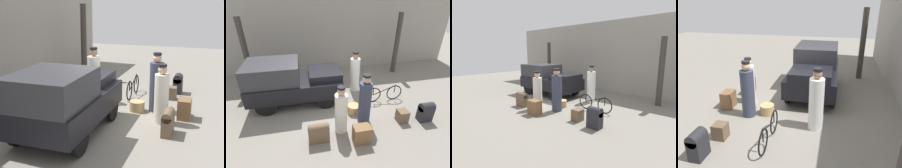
{
  "view_description": "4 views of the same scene",
  "coord_description": "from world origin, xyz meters",
  "views": [
    {
      "loc": [
        -8.44,
        -2.72,
        3.43
      ],
      "look_at": [
        0.2,
        0.2,
        0.95
      ],
      "focal_mm": 50.0,
      "sensor_mm": 36.0,
      "label": 1
    },
    {
      "loc": [
        -1.05,
        -5.73,
        4.24
      ],
      "look_at": [
        0.2,
        0.2,
        0.95
      ],
      "focal_mm": 28.0,
      "sensor_mm": 36.0,
      "label": 2
    },
    {
      "loc": [
        6.06,
        -6.32,
        2.55
      ],
      "look_at": [
        0.2,
        0.2,
        0.95
      ],
      "focal_mm": 28.0,
      "sensor_mm": 36.0,
      "label": 3
    },
    {
      "loc": [
        6.85,
        1.65,
        3.67
      ],
      "look_at": [
        0.2,
        0.2,
        0.95
      ],
      "focal_mm": 35.0,
      "sensor_mm": 36.0,
      "label": 4
    }
  ],
  "objects": [
    {
      "name": "ground_plane",
      "position": [
        0.0,
        0.0,
        0.0
      ],
      "size": [
        30.0,
        30.0,
        0.0
      ],
      "primitive_type": "plane",
      "color": "gray"
    },
    {
      "name": "wicker_basket",
      "position": [
        0.67,
        -0.48,
        0.16
      ],
      "size": [
        0.47,
        0.47,
        0.32
      ],
      "color": "tan",
      "rests_on": "ground"
    },
    {
      "name": "porter_carrying_trunk",
      "position": [
        -0.02,
        -1.35,
        0.78
      ],
      "size": [
        0.41,
        0.41,
        1.71
      ],
      "color": "silver",
      "rests_on": "ground"
    },
    {
      "name": "trunk_wicker_pale",
      "position": [
        2.26,
        -1.32,
        0.22
      ],
      "size": [
        0.36,
        0.36,
        0.45
      ],
      "color": "brown",
      "rests_on": "ground"
    },
    {
      "name": "bicycle",
      "position": [
        2.15,
        0.05,
        0.35
      ],
      "size": [
        1.65,
        0.04,
        0.73
      ],
      "color": "black",
      "rests_on": "ground"
    },
    {
      "name": "porter_with_bicycle",
      "position": [
        0.89,
        -1.03,
        0.85
      ],
      "size": [
        0.43,
        0.43,
        1.87
      ],
      "color": "#33384C",
      "rests_on": "ground"
    },
    {
      "name": "canopy_pillar_left",
      "position": [
        -3.64,
        2.79,
        1.63
      ],
      "size": [
        0.26,
        0.26,
        3.26
      ],
      "color": "#38332D",
      "rests_on": "ground"
    },
    {
      "name": "truck",
      "position": [
        -1.64,
        0.84,
        0.98
      ],
      "size": [
        3.68,
        1.82,
        1.81
      ],
      "color": "black",
      "rests_on": "ground"
    },
    {
      "name": "conductor_in_dark_uniform",
      "position": [
        1.19,
        1.19,
        0.86
      ],
      "size": [
        0.43,
        0.43,
        1.88
      ],
      "color": "white",
      "rests_on": "ground"
    },
    {
      "name": "trunk_large_brown",
      "position": [
        0.5,
        -1.96,
        0.3
      ],
      "size": [
        0.54,
        0.37,
        0.59
      ],
      "color": "brown",
      "rests_on": "ground"
    },
    {
      "name": "trunk_barrel_dark",
      "position": [
        3.09,
        -1.45,
        0.39
      ],
      "size": [
        0.48,
        0.32,
        0.73
      ],
      "color": "#232328",
      "rests_on": "ground"
    },
    {
      "name": "suitcase_tan_flat",
      "position": [
        -0.8,
        -1.68,
        0.36
      ],
      "size": [
        0.65,
        0.27,
        0.67
      ],
      "color": "brown",
      "rests_on": "ground"
    }
  ]
}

